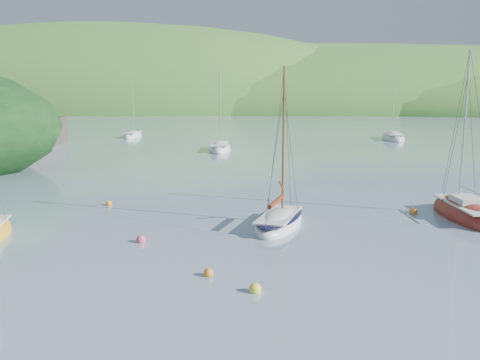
# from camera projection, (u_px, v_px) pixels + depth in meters

# --- Properties ---
(ground) EXTENTS (700.00, 700.00, 0.00)m
(ground) POSITION_uv_depth(u_px,v_px,m) (202.00, 265.00, 23.57)
(ground) COLOR slate
(ground) RESTS_ON ground
(shoreline_hills) EXTENTS (690.00, 135.00, 56.00)m
(shoreline_hills) POSITION_uv_depth(u_px,v_px,m) (244.00, 107.00, 193.57)
(shoreline_hills) COLOR #3A712B
(shoreline_hills) RESTS_ON ground
(daysailer_white) EXTENTS (3.66, 6.56, 9.53)m
(daysailer_white) POSITION_uv_depth(u_px,v_px,m) (279.00, 222.00, 30.13)
(daysailer_white) COLOR silver
(daysailer_white) RESTS_ON ground
(sloop_red) EXTENTS (3.26, 7.50, 10.77)m
(sloop_red) POSITION_uv_depth(u_px,v_px,m) (465.00, 214.00, 31.98)
(sloop_red) COLOR maroon
(sloop_red) RESTS_ON ground
(distant_sloop_a) EXTENTS (3.04, 7.52, 10.52)m
(distant_sloop_a) POSITION_uv_depth(u_px,v_px,m) (220.00, 149.00, 64.87)
(distant_sloop_a) COLOR silver
(distant_sloop_a) RESTS_ON ground
(distant_sloop_b) EXTENTS (2.94, 8.09, 11.48)m
(distant_sloop_b) POSITION_uv_depth(u_px,v_px,m) (393.00, 138.00, 77.81)
(distant_sloop_b) COLOR silver
(distant_sloop_b) RESTS_ON ground
(distant_sloop_c) EXTENTS (2.27, 6.37, 9.07)m
(distant_sloop_c) POSITION_uv_depth(u_px,v_px,m) (133.00, 136.00, 81.56)
(distant_sloop_c) COLOR silver
(distant_sloop_c) RESTS_ON ground
(mooring_buoys) EXTENTS (19.98, 14.74, 0.49)m
(mooring_buoys) POSITION_uv_depth(u_px,v_px,m) (243.00, 238.00, 27.23)
(mooring_buoys) COLOR yellow
(mooring_buoys) RESTS_ON ground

